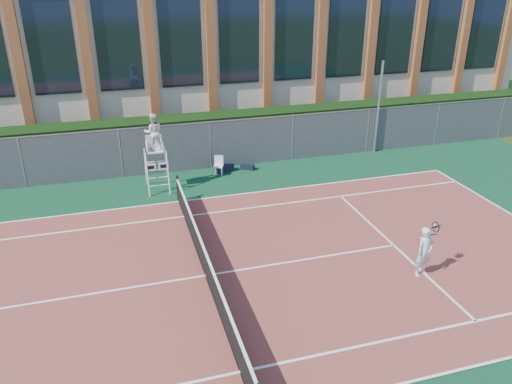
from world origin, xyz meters
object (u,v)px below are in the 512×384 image
object	(u,v)px
umpire_chair	(154,134)
tennis_player	(425,251)
plastic_chair	(219,164)
steel_pole	(378,108)

from	to	relation	value
umpire_chair	tennis_player	xyz separation A→B (m)	(6.95, -8.81, -1.59)
umpire_chair	plastic_chair	size ratio (longest dim) A/B	3.81
umpire_chair	tennis_player	world-z (taller)	umpire_chair
steel_pole	plastic_chair	world-z (taller)	steel_pole
steel_pole	umpire_chair	bearing A→B (deg)	-171.49
plastic_chair	tennis_player	size ratio (longest dim) A/B	0.54
plastic_chair	steel_pole	bearing A→B (deg)	5.41
steel_pole	tennis_player	size ratio (longest dim) A/B	2.85
plastic_chair	tennis_player	world-z (taller)	tennis_player
steel_pole	plastic_chair	distance (m)	8.47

